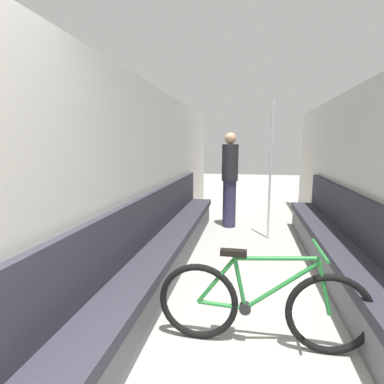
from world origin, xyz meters
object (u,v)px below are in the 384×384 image
at_px(bench_seat_row_right, 346,258).
at_px(passenger_standing, 230,179).
at_px(grab_pole_near, 270,173).
at_px(bench_seat_row_left, 165,246).
at_px(bicycle, 261,305).

height_order(bench_seat_row_right, passenger_standing, passenger_standing).
xyz_separation_m(grab_pole_near, passenger_standing, (-0.69, 0.58, -0.18)).
bearing_deg(bench_seat_row_left, bicycle, -47.56).
xyz_separation_m(bench_seat_row_left, bench_seat_row_right, (2.05, 0.00, 0.00)).
height_order(bench_seat_row_left, grab_pole_near, grab_pole_near).
xyz_separation_m(bicycle, passenger_standing, (-0.46, 3.38, 0.57)).
distance_m(bench_seat_row_right, bicycle, 1.53).
xyz_separation_m(bench_seat_row_right, passenger_standing, (-1.41, 2.17, 0.59)).
xyz_separation_m(bench_seat_row_right, bicycle, (-0.95, -1.20, 0.02)).
relative_size(bicycle, grab_pole_near, 0.72).
height_order(grab_pole_near, passenger_standing, grab_pole_near).
bearing_deg(bench_seat_row_left, grab_pole_near, 50.31).
relative_size(bicycle, passenger_standing, 0.92).
relative_size(bench_seat_row_right, bicycle, 3.10).
distance_m(bench_seat_row_left, grab_pole_near, 2.21).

